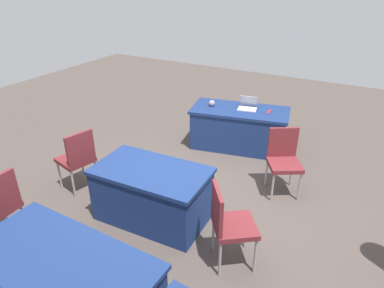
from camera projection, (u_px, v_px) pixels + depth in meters
name	position (u px, v px, depth m)	size (l,w,h in m)	color
ground_plane	(186.00, 211.00, 4.67)	(14.40, 14.40, 0.00)	#4C423D
table_foreground	(239.00, 128.00, 6.22)	(1.82, 1.11, 0.73)	navy
table_mid_left	(152.00, 194.00, 4.40)	(1.46, 0.87, 0.73)	navy
table_mid_right	(66.00, 288.00, 3.10)	(1.76, 0.90, 0.73)	navy
chair_tucked_left	(284.00, 158.00, 4.88)	(0.60, 0.60, 0.95)	#9E9993
chair_tucked_right	(228.00, 222.00, 3.62)	(0.61, 0.61, 0.97)	#9E9993
chair_aisle	(77.00, 157.00, 4.91)	(0.53, 0.53, 0.95)	#9E9993
laptop_silver	(248.00, 106.00, 6.07)	(0.37, 0.35, 0.21)	silver
yarn_ball	(212.00, 103.00, 6.17)	(0.11, 0.11, 0.11)	gray
scissors_red	(269.00, 112.00, 5.95)	(0.18, 0.04, 0.01)	red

